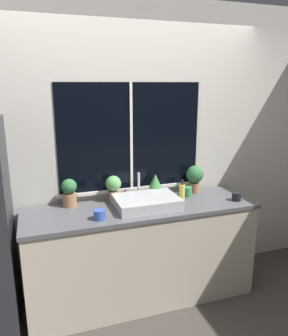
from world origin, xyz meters
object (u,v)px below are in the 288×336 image
Objects in this scene: potted_plant_far_left at (69,192)px; mug_blue at (100,215)px; potted_plant_far_right at (195,177)px; mug_black at (236,197)px; sink at (146,202)px; potted_plant_center_right at (155,184)px; potted_plant_center_left at (113,186)px; soap_bottle at (182,193)px; mug_green at (187,192)px.

potted_plant_far_left is 0.43m from mug_blue.
potted_plant_far_right is 3.20× the size of mug_black.
potted_plant_center_right is (0.17, 0.23, 0.07)m from sink.
potted_plant_center_left is (-0.24, 0.23, 0.10)m from sink.
sink reaches higher than mug_black.
potted_plant_far_right is (0.59, 0.23, 0.11)m from sink.
soap_bottle is at bearing -12.11° from potted_plant_far_left.
mug_green is at bearing 16.97° from mug_blue.
mug_green is at bearing 45.79° from soap_bottle.
potted_plant_center_left is 0.63m from soap_bottle.
sink is at bearing -163.73° from mug_green.
mug_black is 0.89× the size of mug_blue.
potted_plant_center_left is 2.57× the size of mug_blue.
potted_plant_far_left is 1.03× the size of potted_plant_center_left.
potted_plant_far_right is at bearing 37.64° from mug_green.
sink is 0.64m from potted_plant_far_right.
potted_plant_center_right reaches higher than mug_green.
potted_plant_center_right is 2.36× the size of mug_blue.
mug_green is (1.10, -0.09, -0.08)m from potted_plant_far_left.
mug_blue is 1.02× the size of mug_green.
potted_plant_center_right is at bearing 0.00° from potted_plant_center_left.
mug_blue is at bearing -118.91° from potted_plant_center_left.
soap_bottle is at bearing 11.44° from mug_blue.
sink reaches higher than potted_plant_far_left.
potted_plant_center_right is 0.32m from mug_green.
potted_plant_center_right is at bearing 162.09° from mug_green.
soap_bottle is at bearing 3.06° from sink.
potted_plant_far_right reaches higher than potted_plant_center_right.
mug_black is at bearing -8.04° from sink.
potted_plant_far_left reaches higher than mug_green.
potted_plant_far_right reaches higher than potted_plant_center_left.
soap_bottle reaches higher than mug_green.
potted_plant_center_right reaches higher than soap_bottle.
sink is 2.67× the size of soap_bottle.
potted_plant_center_left is at bearing 61.09° from mug_blue.
potted_plant_center_right is at bearing 0.00° from potted_plant_far_left.
potted_plant_center_right is (0.80, 0.00, -0.01)m from potted_plant_far_left.
sink is 5.97× the size of mug_green.
mug_blue is at bearing -163.03° from mug_green.
sink reaches higher than soap_bottle.
soap_bottle is 2.20× the size of mug_blue.
potted_plant_far_right is 2.91× the size of mug_green.
sink is at bearing 171.96° from mug_black.
potted_plant_center_left is 2.88× the size of mug_black.
potted_plant_far_left is at bearing 160.10° from sink.
potted_plant_center_right is at bearing 53.69° from sink.
potted_plant_far_left reaches higher than soap_bottle.
sink is 0.35m from potted_plant_center_left.
mug_blue is 0.95m from mug_green.
potted_plant_far_right is (0.42, 0.00, 0.04)m from potted_plant_center_right.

